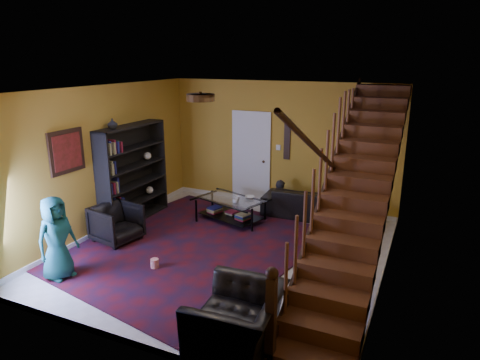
# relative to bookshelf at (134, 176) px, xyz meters

# --- Properties ---
(floor) EXTENTS (5.50, 5.50, 0.00)m
(floor) POSITION_rel_bookshelf_xyz_m (2.40, -0.60, -0.96)
(floor) COLOR beige
(floor) RESTS_ON ground
(room) EXTENTS (5.50, 5.50, 5.50)m
(room) POSITION_rel_bookshelf_xyz_m (1.07, 0.73, -0.91)
(room) COLOR #BF882A
(room) RESTS_ON ground
(staircase) EXTENTS (0.95, 5.02, 3.18)m
(staircase) POSITION_rel_bookshelf_xyz_m (4.53, -0.60, 0.43)
(staircase) COLOR brown
(staircase) RESTS_ON floor
(bookshelf) EXTENTS (0.35, 1.80, 2.00)m
(bookshelf) POSITION_rel_bookshelf_xyz_m (0.00, 0.00, 0.00)
(bookshelf) COLOR black
(bookshelf) RESTS_ON floor
(door) EXTENTS (0.82, 0.05, 2.05)m
(door) POSITION_rel_bookshelf_xyz_m (1.70, 2.12, 0.06)
(door) COLOR silver
(door) RESTS_ON floor
(framed_picture) EXTENTS (0.04, 0.74, 0.74)m
(framed_picture) POSITION_rel_bookshelf_xyz_m (-0.17, -1.50, 0.79)
(framed_picture) COLOR maroon
(framed_picture) RESTS_ON room
(wall_hanging) EXTENTS (0.14, 0.03, 0.90)m
(wall_hanging) POSITION_rel_bookshelf_xyz_m (2.55, 2.13, 0.59)
(wall_hanging) COLOR black
(wall_hanging) RESTS_ON room
(ceiling_fixture) EXTENTS (0.40, 0.40, 0.10)m
(ceiling_fixture) POSITION_rel_bookshelf_xyz_m (2.40, -1.40, 1.78)
(ceiling_fixture) COLOR #3F2814
(ceiling_fixture) RESTS_ON room
(rug) EXTENTS (4.61, 5.04, 0.02)m
(rug) POSITION_rel_bookshelf_xyz_m (1.65, -0.68, -0.95)
(rug) COLOR #4C0D13
(rug) RESTS_ON floor
(sofa) EXTENTS (2.14, 0.92, 0.61)m
(sofa) POSITION_rel_bookshelf_xyz_m (3.32, 1.70, -0.66)
(sofa) COLOR black
(sofa) RESTS_ON floor
(armchair_left) EXTENTS (0.90, 0.88, 0.70)m
(armchair_left) POSITION_rel_bookshelf_xyz_m (0.35, -1.02, -0.61)
(armchair_left) COLOR black
(armchair_left) RESTS_ON floor
(armchair_right) EXTENTS (1.04, 1.17, 0.72)m
(armchair_right) POSITION_rel_bookshelf_xyz_m (3.64, -2.85, -0.60)
(armchair_right) COLOR black
(armchair_right) RESTS_ON floor
(person_adult_a) EXTENTS (0.45, 0.32, 1.17)m
(person_adult_a) POSITION_rel_bookshelf_xyz_m (2.56, 1.75, -0.83)
(person_adult_a) COLOR black
(person_adult_a) RESTS_ON sofa
(person_adult_b) EXTENTS (0.59, 0.47, 1.15)m
(person_adult_b) POSITION_rel_bookshelf_xyz_m (3.90, 1.75, -0.84)
(person_adult_b) COLOR black
(person_adult_b) RESTS_ON sofa
(person_child) EXTENTS (0.50, 0.70, 1.32)m
(person_child) POSITION_rel_bookshelf_xyz_m (0.45, -2.46, -0.31)
(person_child) COLOR #174F59
(person_child) RESTS_ON armchair_left
(coffee_table) EXTENTS (1.47, 1.12, 0.50)m
(coffee_table) POSITION_rel_bookshelf_xyz_m (1.84, 0.74, -0.67)
(coffee_table) COLOR black
(coffee_table) RESTS_ON floor
(cup_a) EXTENTS (0.11, 0.11, 0.09)m
(cup_a) POSITION_rel_bookshelf_xyz_m (2.04, 0.54, -0.42)
(cup_a) COLOR #999999
(cup_a) RESTS_ON coffee_table
(cup_b) EXTENTS (0.14, 0.14, 0.10)m
(cup_b) POSITION_rel_bookshelf_xyz_m (2.01, 0.67, -0.42)
(cup_b) COLOR #999999
(cup_b) RESTS_ON coffee_table
(bowl) EXTENTS (0.24, 0.24, 0.05)m
(bowl) POSITION_rel_bookshelf_xyz_m (2.18, 0.92, -0.44)
(bowl) COLOR #999999
(bowl) RESTS_ON coffee_table
(vase) EXTENTS (0.18, 0.18, 0.19)m
(vase) POSITION_rel_bookshelf_xyz_m (-0.00, -0.50, 1.13)
(vase) COLOR #999999
(vase) RESTS_ON bookshelf
(popcorn_bucket) EXTENTS (0.17, 0.17, 0.15)m
(popcorn_bucket) POSITION_rel_bookshelf_xyz_m (1.61, -1.63, -0.87)
(popcorn_bucket) COLOR red
(popcorn_bucket) RESTS_ON rug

